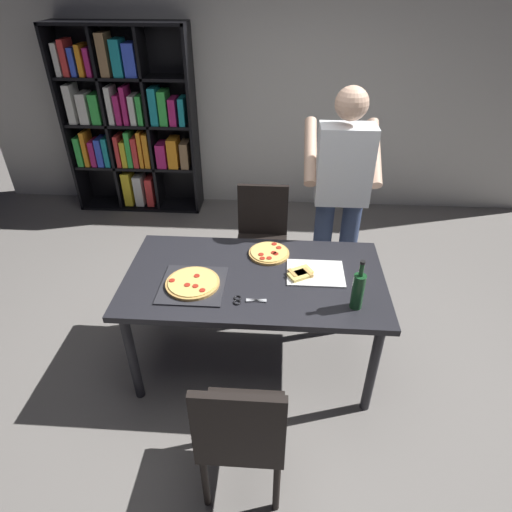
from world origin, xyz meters
TOP-DOWN VIEW (x-y plane):
  - ground_plane at (0.00, 0.00)m, footprint 12.00×12.00m
  - back_wall at (0.00, 2.60)m, footprint 6.40×0.10m
  - dining_table at (0.00, 0.00)m, footprint 1.63×0.89m
  - chair_near_camera at (-0.00, -0.93)m, footprint 0.42×0.42m
  - chair_far_side at (0.00, 0.93)m, footprint 0.42×0.42m
  - bookshelf at (-1.52, 2.37)m, footprint 1.40×0.35m
  - person_serving_pizza at (0.58, 0.71)m, footprint 0.55×0.54m
  - pepperoni_pizza_on_tray at (-0.37, -0.13)m, footprint 0.39×0.39m
  - pizza_slices_on_towel at (0.35, 0.04)m, footprint 0.36×0.28m
  - wine_bottle at (0.60, -0.26)m, footprint 0.07×0.07m
  - kitchen_scissors at (-0.04, -0.25)m, footprint 0.19×0.09m
  - second_pizza_plain at (0.08, 0.25)m, footprint 0.27×0.27m

SIDE VIEW (x-z plane):
  - ground_plane at x=0.00m, z-range 0.00..0.00m
  - chair_near_camera at x=0.00m, z-range 0.06..0.96m
  - chair_far_side at x=0.00m, z-range 0.06..0.96m
  - dining_table at x=0.00m, z-range 0.30..1.05m
  - kitchen_scissors at x=-0.04m, z-range 0.75..0.76m
  - pizza_slices_on_towel at x=0.35m, z-range 0.74..0.78m
  - second_pizza_plain at x=0.08m, z-range 0.75..0.78m
  - pepperoni_pizza_on_tray at x=-0.37m, z-range 0.75..0.78m
  - wine_bottle at x=0.60m, z-range 0.71..1.03m
  - bookshelf at x=-1.52m, z-range 0.01..1.96m
  - person_serving_pizza at x=0.58m, z-range 0.12..1.87m
  - back_wall at x=0.00m, z-range 0.00..2.80m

